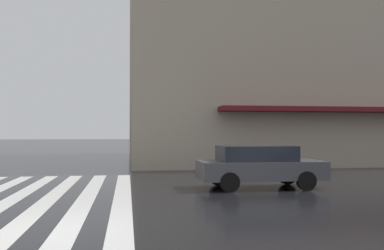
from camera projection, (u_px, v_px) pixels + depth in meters
ground_plane at (52, 233)px, 7.91m from camera, size 220.00×220.00×0.00m
haussmann_block_corner at (321, 14)px, 31.78m from camera, size 19.40×28.06×21.83m
car_dark_grey at (259, 165)px, 14.22m from camera, size 1.85×4.10×1.41m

